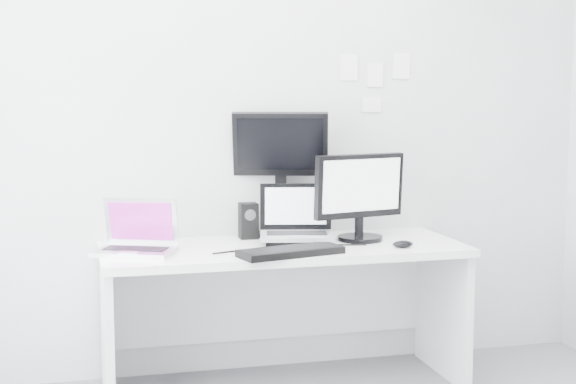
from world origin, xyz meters
name	(u,v)px	position (x,y,z in m)	size (l,w,h in m)	color
back_wall	(267,118)	(0.00, 1.60, 1.35)	(3.60, 3.60, 0.00)	silver
desk	(283,317)	(0.00, 1.25, 0.36)	(1.80, 0.70, 0.73)	white
macbook	(134,226)	(-0.73, 1.20, 0.87)	(0.36, 0.27, 0.27)	silver
speaker	(248,221)	(-0.13, 1.49, 0.82)	(0.09, 0.09, 0.19)	black
dell_laptop	(297,214)	(0.08, 1.27, 0.88)	(0.37, 0.29, 0.31)	#9D9FA3
rear_monitor	(281,172)	(0.06, 1.53, 1.07)	(0.50, 0.18, 0.68)	black
samsung_monitor	(360,196)	(0.42, 1.29, 0.96)	(0.50, 0.23, 0.46)	black
keyboard	(291,252)	(-0.03, 1.00, 0.75)	(0.50, 0.18, 0.03)	black
mouse	(403,244)	(0.56, 1.05, 0.75)	(0.11, 0.07, 0.04)	black
wall_note_0	(349,67)	(0.45, 1.59, 1.62)	(0.10, 0.00, 0.14)	white
wall_note_1	(375,75)	(0.60, 1.59, 1.58)	(0.09, 0.00, 0.13)	white
wall_note_2	(401,66)	(0.75, 1.59, 1.63)	(0.10, 0.00, 0.14)	white
wall_note_3	(371,105)	(0.58, 1.59, 1.42)	(0.11, 0.00, 0.08)	white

